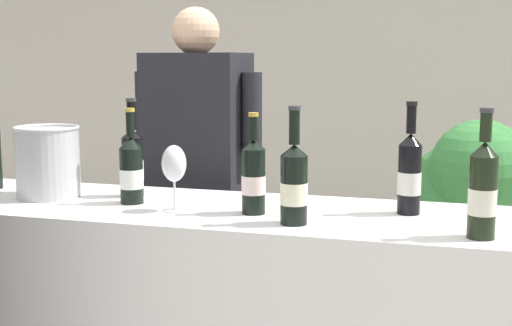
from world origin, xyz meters
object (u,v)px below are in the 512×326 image
Objects in this scene: wine_bottle_5 at (131,170)px; wine_bottle_6 at (294,183)px; wine_glass at (174,166)px; wine_bottle_0 at (410,173)px; potted_shrub at (469,207)px; wine_bottle_1 at (133,162)px; wine_bottle_3 at (483,190)px; person_server at (198,218)px; wine_bottle_2 at (253,177)px; ice_bucket at (48,161)px.

wine_bottle_6 is (0.58, -0.14, 0.01)m from wine_bottle_5.
wine_bottle_6 reaches higher than wine_glass.
wine_bottle_0 is 0.28× the size of potted_shrub.
wine_bottle_3 is at bearing -13.03° from wine_bottle_1.
person_server is (-0.17, 0.65, -0.32)m from wine_glass.
wine_bottle_2 is at bearing 6.97° from wine_glass.
ice_bucket is at bearing -176.72° from wine_bottle_0.
wine_bottle_5 is (-0.89, -0.09, -0.02)m from wine_bottle_0.
wine_bottle_5 reaches higher than ice_bucket.
wine_bottle_6 is 1.64× the size of wine_glass.
wine_bottle_5 is 1.51× the size of wine_glass.
wine_glass is at bearing 170.32° from wine_bottle_6.
wine_bottle_1 is 0.20× the size of person_server.
person_server is at bearing 82.92° from wine_bottle_1.
wine_glass is at bearing -20.61° from wine_bottle_5.
wine_bottle_6 is 0.91m from ice_bucket.
wine_glass is 0.12× the size of person_server.
wine_bottle_2 is at bearing -164.71° from wine_bottle_0.
wine_bottle_1 reaches higher than potted_shrub.
wine_bottle_2 is at bearing -120.22° from potted_shrub.
wine_bottle_1 reaches higher than wine_bottle_2.
wine_bottle_6 is at bearing -112.72° from potted_shrub.
potted_shrub is (0.67, 1.16, -0.30)m from wine_bottle_2.
wine_bottle_6 is 0.20× the size of person_server.
person_server is at bearing -153.67° from potted_shrub.
wine_bottle_1 is 0.29m from ice_bucket.
potted_shrub is at bearing 67.28° from wine_bottle_6.
wine_bottle_1 reaches higher than wine_bottle_5.
potted_shrub is at bearing 45.47° from wine_bottle_5.
wine_bottle_3 is at bearing -7.04° from ice_bucket.
person_server reaches higher than wine_bottle_2.
wine_bottle_2 is 1.50× the size of wine_glass.
ice_bucket is at bearing 172.96° from wine_bottle_3.
wine_glass is (-0.71, -0.16, 0.01)m from wine_bottle_0.
wine_bottle_6 is at bearing -9.68° from wine_glass.
potted_shrub is at bearing 37.70° from ice_bucket.
wine_bottle_0 is 0.94m from wine_bottle_1.
wine_bottle_3 is 1.02× the size of wine_bottle_6.
wine_bottle_5 is at bearing 171.88° from wine_bottle_3.
wine_bottle_0 is 1.41× the size of ice_bucket.
wine_bottle_1 is at bearing 113.74° from wine_bottle_5.
wine_bottle_5 is 0.19× the size of person_server.
wine_bottle_5 is at bearing 159.39° from wine_glass.
ice_bucket is at bearing 175.72° from wine_bottle_2.
wine_bottle_1 is (-0.94, 0.02, -0.01)m from wine_bottle_0.
wine_bottle_0 is at bearing -29.35° from person_server.
person_server reaches higher than ice_bucket.
person_server is 1.22m from potted_shrub.
wine_bottle_6 is 1.40m from potted_shrub.
potted_shrub is (0.22, 1.03, -0.31)m from wine_bottle_0.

